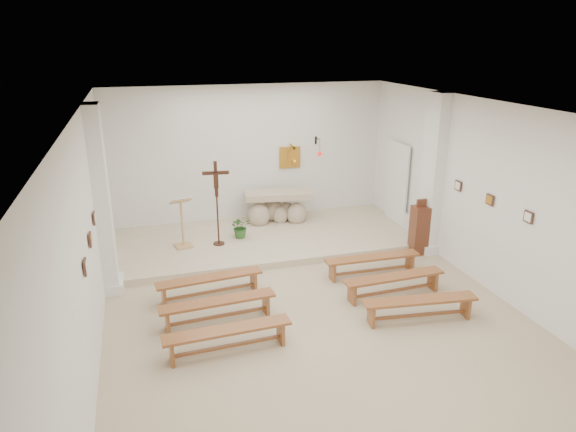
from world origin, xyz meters
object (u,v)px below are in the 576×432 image
object	(u,v)px
crucifix_stand	(217,197)
donation_pedestal	(419,230)
bench_left_second	(218,306)
lectern	(182,222)
bench_right_third	(420,304)
bench_left_front	(210,282)
bench_right_front	(372,261)
bench_left_third	(228,334)
altar	(277,209)
bench_right_second	(394,281)

from	to	relation	value
crucifix_stand	donation_pedestal	size ratio (longest dim) A/B	1.51
crucifix_stand	bench_left_second	bearing A→B (deg)	-92.18
crucifix_stand	bench_left_second	size ratio (longest dim) A/B	0.97
lectern	bench_right_third	distance (m)	5.40
lectern	donation_pedestal	bearing A→B (deg)	-29.95
bench_left_front	bench_left_second	xyz separation A→B (m)	(0.00, -0.92, 0.00)
lectern	bench_left_front	xyz separation A→B (m)	(0.26, -2.23, -0.42)
crucifix_stand	bench_right_front	bearing A→B (deg)	-30.78
lectern	bench_left_second	distance (m)	3.19
bench_right_front	bench_left_third	size ratio (longest dim) A/B	1.00
crucifix_stand	bench_right_third	bearing A→B (deg)	-48.19
bench_left_second	bench_left_third	xyz separation A→B (m)	(0.00, -0.92, 0.00)
altar	bench_right_second	xyz separation A→B (m)	(1.07, -4.17, -0.17)
donation_pedestal	bench_right_second	distance (m)	2.24
crucifix_stand	bench_left_third	xyz separation A→B (m)	(-0.52, -4.00, -0.94)
bench_left_front	bench_right_second	distance (m)	3.39
bench_left_third	bench_right_second	bearing A→B (deg)	13.12
crucifix_stand	bench_left_second	distance (m)	3.26
donation_pedestal	bench_left_second	world-z (taller)	donation_pedestal
bench_left_second	bench_left_third	size ratio (longest dim) A/B	1.00
altar	donation_pedestal	bearing A→B (deg)	-35.95
bench_left_second	bench_left_third	bearing A→B (deg)	-93.71
bench_left_front	bench_left_third	distance (m)	1.84
lectern	bench_left_third	size ratio (longest dim) A/B	0.60
donation_pedestal	bench_right_third	size ratio (longest dim) A/B	0.64
lectern	crucifix_stand	xyz separation A→B (m)	(0.77, -0.08, 0.52)
crucifix_stand	donation_pedestal	distance (m)	4.50
bench_right_front	bench_right_third	xyz separation A→B (m)	(0.00, -1.84, 0.00)
altar	lectern	bearing A→B (deg)	-148.78
altar	bench_right_second	size ratio (longest dim) A/B	0.89
bench_right_third	lectern	bearing A→B (deg)	137.75
bench_right_front	donation_pedestal	bearing A→B (deg)	28.07
altar	bench_right_second	world-z (taller)	altar
bench_right_front	bench_left_second	bearing A→B (deg)	-163.01
altar	bench_right_third	world-z (taller)	altar
bench_right_second	bench_left_third	distance (m)	3.39
altar	crucifix_stand	distance (m)	2.14
bench_right_front	altar	bearing A→B (deg)	109.50
bench_left_second	bench_left_third	world-z (taller)	same
altar	lectern	xyz separation A→B (m)	(-2.44, -1.02, 0.25)
lectern	bench_right_second	world-z (taller)	lectern
bench_left_front	bench_right_third	xyz separation A→B (m)	(3.26, -1.84, 0.00)
bench_right_front	bench_left_third	distance (m)	3.75
altar	donation_pedestal	xyz separation A→B (m)	(2.54, -2.50, 0.08)
crucifix_stand	bench_right_front	world-z (taller)	crucifix_stand
bench_left_second	bench_right_second	size ratio (longest dim) A/B	1.00
bench_right_front	bench_right_second	bearing A→B (deg)	-88.79
lectern	crucifix_stand	world-z (taller)	crucifix_stand
bench_left_front	bench_right_front	distance (m)	3.26
donation_pedestal	bench_left_third	size ratio (longest dim) A/B	0.64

